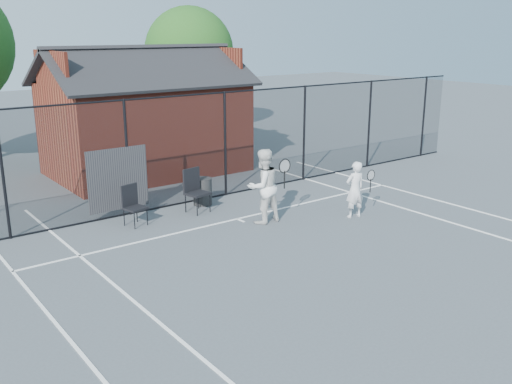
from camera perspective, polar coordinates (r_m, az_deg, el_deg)
ground at (r=12.36m, az=6.21°, el=-6.25°), size 80.00×80.00×0.00m
court_lines at (r=11.51m, az=10.74°, el=-8.14°), size 11.02×18.00×0.01m
fence at (r=15.64m, az=-7.07°, el=3.99°), size 22.04×3.00×3.00m
clubhouse at (r=19.46m, az=-10.98°, el=6.64°), size 6.50×4.36×4.19m
tree_right at (r=26.46m, az=-6.69°, el=13.76°), size 3.97×3.97×5.70m
player_front at (r=14.71m, az=9.87°, el=0.25°), size 0.68×0.53×1.46m
player_back at (r=14.04m, az=0.72°, el=0.58°), size 1.01×0.75×1.86m
chair_left at (r=14.22m, az=-12.00°, el=-1.40°), size 0.58×0.59×0.99m
chair_right at (r=15.00m, az=-5.88°, el=0.05°), size 0.64×0.66×1.13m
waste_bin at (r=15.69m, az=-5.37°, el=0.05°), size 0.53×0.53×0.75m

